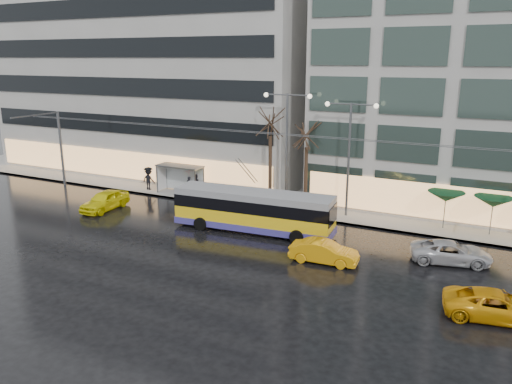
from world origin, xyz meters
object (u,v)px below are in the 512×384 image
Objects in this scene: trolleybus at (253,212)px; taxi_a at (105,201)px; bus_shelter at (178,172)px; street_lamp_near at (287,135)px.

taxi_a is at bearing -176.76° from trolleybus.
street_lamp_near reaches higher than bus_shelter.
bus_shelter is 7.17m from taxi_a.
street_lamp_near reaches higher than trolleybus.
trolleybus is 1.27× the size of street_lamp_near.
taxi_a is (-12.91, -0.73, -0.65)m from trolleybus.
trolleybus reaches higher than taxi_a.
street_lamp_near is 2.00× the size of taxi_a.
taxi_a is (-2.43, -6.64, -1.19)m from bus_shelter.
bus_shelter is 0.93× the size of taxi_a.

